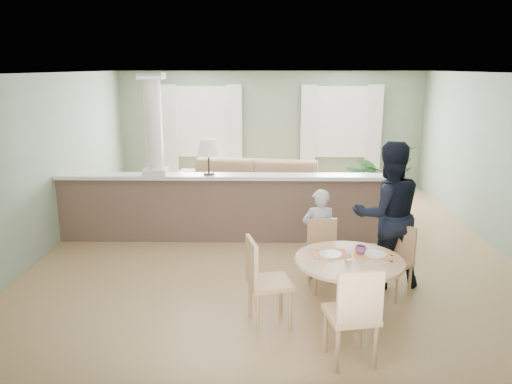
{
  "coord_description": "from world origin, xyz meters",
  "views": [
    {
      "loc": [
        -0.17,
        -7.6,
        2.78
      ],
      "look_at": [
        -0.28,
        -1.0,
        1.13
      ],
      "focal_mm": 35.0,
      "sensor_mm": 36.0,
      "label": 1
    }
  ],
  "objects_px": {
    "sofa": "(251,187)",
    "chair_side": "(263,278)",
    "child_person": "(319,234)",
    "man_person": "(387,215)",
    "dining_table": "(349,271)",
    "houseplant": "(377,182)",
    "chair_near": "(354,312)",
    "chair_far_man": "(396,257)",
    "chair_far_boy": "(324,251)"
  },
  "relations": [
    {
      "from": "sofa",
      "to": "chair_side",
      "type": "relative_size",
      "value": 3.28
    },
    {
      "from": "child_person",
      "to": "chair_side",
      "type": "bearing_deg",
      "value": 54.34
    },
    {
      "from": "man_person",
      "to": "dining_table",
      "type": "bearing_deg",
      "value": 48.73
    },
    {
      "from": "chair_side",
      "to": "child_person",
      "type": "bearing_deg",
      "value": -44.56
    },
    {
      "from": "houseplant",
      "to": "chair_near",
      "type": "distance_m",
      "value": 4.86
    },
    {
      "from": "chair_far_man",
      "to": "child_person",
      "type": "bearing_deg",
      "value": -162.75
    },
    {
      "from": "dining_table",
      "to": "child_person",
      "type": "height_order",
      "value": "child_person"
    },
    {
      "from": "sofa",
      "to": "chair_side",
      "type": "bearing_deg",
      "value": -77.15
    },
    {
      "from": "dining_table",
      "to": "chair_side",
      "type": "relative_size",
      "value": 1.2
    },
    {
      "from": "chair_side",
      "to": "child_person",
      "type": "relative_size",
      "value": 0.8
    },
    {
      "from": "dining_table",
      "to": "houseplant",
      "type": "bearing_deg",
      "value": 73.25
    },
    {
      "from": "houseplant",
      "to": "man_person",
      "type": "height_order",
      "value": "man_person"
    },
    {
      "from": "chair_far_boy",
      "to": "houseplant",
      "type": "bearing_deg",
      "value": 56.7
    },
    {
      "from": "houseplant",
      "to": "chair_far_man",
      "type": "distance_m",
      "value": 3.16
    },
    {
      "from": "chair_far_man",
      "to": "chair_near",
      "type": "bearing_deg",
      "value": -72.57
    },
    {
      "from": "child_person",
      "to": "sofa",
      "type": "bearing_deg",
      "value": -78.67
    },
    {
      "from": "dining_table",
      "to": "chair_far_man",
      "type": "bearing_deg",
      "value": 43.61
    },
    {
      "from": "chair_side",
      "to": "child_person",
      "type": "height_order",
      "value": "child_person"
    },
    {
      "from": "houseplant",
      "to": "chair_near",
      "type": "height_order",
      "value": "houseplant"
    },
    {
      "from": "chair_far_man",
      "to": "chair_side",
      "type": "relative_size",
      "value": 0.89
    },
    {
      "from": "sofa",
      "to": "chair_side",
      "type": "height_order",
      "value": "chair_side"
    },
    {
      "from": "chair_far_boy",
      "to": "child_person",
      "type": "distance_m",
      "value": 0.32
    },
    {
      "from": "sofa",
      "to": "chair_near",
      "type": "relative_size",
      "value": 3.25
    },
    {
      "from": "dining_table",
      "to": "sofa",
      "type": "bearing_deg",
      "value": 105.08
    },
    {
      "from": "sofa",
      "to": "dining_table",
      "type": "bearing_deg",
      "value": -65.04
    },
    {
      "from": "chair_far_boy",
      "to": "chair_near",
      "type": "relative_size",
      "value": 0.88
    },
    {
      "from": "houseplant",
      "to": "child_person",
      "type": "relative_size",
      "value": 1.16
    },
    {
      "from": "sofa",
      "to": "dining_table",
      "type": "relative_size",
      "value": 2.73
    },
    {
      "from": "dining_table",
      "to": "child_person",
      "type": "relative_size",
      "value": 0.97
    },
    {
      "from": "chair_near",
      "to": "chair_side",
      "type": "xyz_separation_m",
      "value": [
        -0.86,
        0.78,
        -0.01
      ]
    },
    {
      "from": "chair_near",
      "to": "chair_far_boy",
      "type": "bearing_deg",
      "value": -98.03
    },
    {
      "from": "chair_near",
      "to": "child_person",
      "type": "distance_m",
      "value": 2.05
    },
    {
      "from": "chair_far_boy",
      "to": "child_person",
      "type": "relative_size",
      "value": 0.72
    },
    {
      "from": "houseplant",
      "to": "sofa",
      "type": "bearing_deg",
      "value": 164.45
    },
    {
      "from": "chair_far_boy",
      "to": "chair_near",
      "type": "height_order",
      "value": "chair_near"
    },
    {
      "from": "dining_table",
      "to": "chair_far_boy",
      "type": "xyz_separation_m",
      "value": [
        -0.18,
        0.84,
        -0.09
      ]
    },
    {
      "from": "dining_table",
      "to": "child_person",
      "type": "bearing_deg",
      "value": 100.73
    },
    {
      "from": "man_person",
      "to": "chair_near",
      "type": "bearing_deg",
      "value": 60.57
    },
    {
      "from": "dining_table",
      "to": "chair_side",
      "type": "distance_m",
      "value": 0.97
    },
    {
      "from": "chair_far_boy",
      "to": "chair_side",
      "type": "bearing_deg",
      "value": -137.77
    },
    {
      "from": "dining_table",
      "to": "man_person",
      "type": "relative_size",
      "value": 0.63
    },
    {
      "from": "houseplant",
      "to": "chair_side",
      "type": "bearing_deg",
      "value": -118.16
    },
    {
      "from": "dining_table",
      "to": "chair_side",
      "type": "height_order",
      "value": "chair_side"
    },
    {
      "from": "chair_far_boy",
      "to": "man_person",
      "type": "bearing_deg",
      "value": -0.26
    },
    {
      "from": "chair_far_boy",
      "to": "child_person",
      "type": "height_order",
      "value": "child_person"
    },
    {
      "from": "chair_side",
      "to": "man_person",
      "type": "bearing_deg",
      "value": -69.36
    },
    {
      "from": "sofa",
      "to": "chair_side",
      "type": "xyz_separation_m",
      "value": [
        0.24,
        -4.56,
        0.07
      ]
    },
    {
      "from": "chair_side",
      "to": "chair_near",
      "type": "bearing_deg",
      "value": -146.38
    },
    {
      "from": "houseplant",
      "to": "chair_near",
      "type": "xyz_separation_m",
      "value": [
        -1.24,
        -4.69,
        -0.17
      ]
    },
    {
      "from": "sofa",
      "to": "chair_near",
      "type": "height_order",
      "value": "chair_near"
    }
  ]
}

